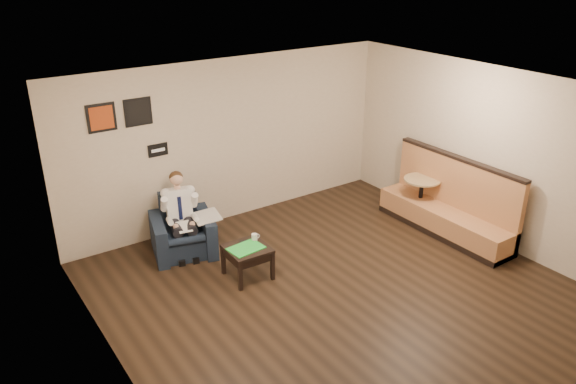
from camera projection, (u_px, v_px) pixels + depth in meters
ground at (340, 293)px, 7.78m from camera, size 6.00×6.00×0.00m
wall_back at (231, 141)px, 9.48m from camera, size 6.00×0.02×2.80m
wall_front at (563, 318)px, 4.95m from camera, size 6.00×0.02×2.80m
wall_left at (115, 271)px, 5.66m from camera, size 0.02×6.00×2.80m
wall_right at (492, 157)px, 8.78m from camera, size 0.02×6.00×2.80m
ceiling at (349, 94)px, 6.66m from camera, size 6.00×6.00×0.02m
seating_sign at (158, 150)px, 8.76m from camera, size 0.32×0.02×0.20m
art_print_left at (101, 118)px, 8.08m from camera, size 0.42×0.03×0.42m
art_print_right at (138, 112)px, 8.37m from camera, size 0.42×0.03×0.42m
armchair at (182, 227)px, 8.66m from camera, size 1.12×1.12×0.89m
seated_man at (183, 220)px, 8.50m from camera, size 0.78×0.99×1.22m
lap_papers at (184, 227)px, 8.44m from camera, size 0.25×0.32×0.01m
newspaper at (207, 216)px, 8.63m from camera, size 0.48×0.55×0.01m
side_table at (248, 262)px, 8.09m from camera, size 0.61×0.61×0.48m
green_folder at (246, 248)px, 7.95m from camera, size 0.51×0.39×0.01m
coffee_mug at (254, 237)px, 8.16m from camera, size 0.09×0.09×0.10m
smartphone at (245, 241)px, 8.15m from camera, size 0.16×0.10×0.01m
banquette at (447, 198)px, 9.21m from camera, size 0.59×2.48×1.27m
cafe_table at (420, 200)px, 9.73m from camera, size 0.64×0.64×0.78m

